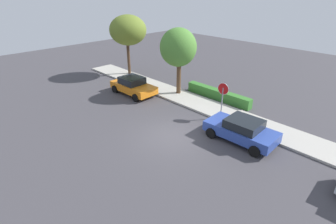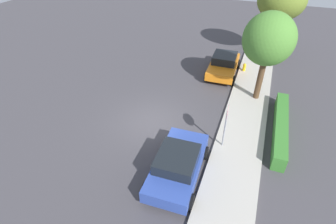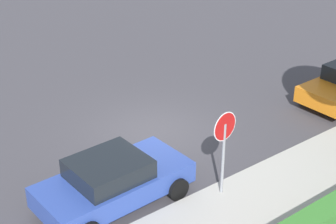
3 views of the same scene
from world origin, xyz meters
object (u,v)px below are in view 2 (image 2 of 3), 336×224
Objects in this scene: parked_car_orange at (224,64)px; street_tree_near_corner at (269,40)px; fire_hydrant at (244,68)px; parked_car_blue at (178,164)px; street_tree_mid_block at (282,1)px; stop_sign at (226,119)px.

parked_car_orange is 0.76× the size of street_tree_near_corner.
parked_car_orange is at bearing -135.39° from street_tree_near_corner.
fire_hydrant is (-0.73, 1.44, -0.37)m from parked_car_orange.
fire_hydrant is (-11.08, 1.47, -0.36)m from parked_car_blue.
street_tree_mid_block reaches higher than street_tree_near_corner.
stop_sign reaches higher than parked_car_orange.
street_tree_near_corner reaches higher than parked_car_blue.
street_tree_mid_block reaches higher than stop_sign.
parked_car_blue is 8.74m from street_tree_near_corner.
stop_sign is at bearing 10.75° from parked_car_orange.
fire_hydrant is at bearing -179.69° from stop_sign.
parked_car_blue is 0.72× the size of street_tree_mid_block.
street_tree_near_corner is (2.65, 2.62, 3.16)m from parked_car_orange.
parked_car_blue is at bearing -7.56° from fire_hydrant.
stop_sign is at bearing -12.22° from street_tree_near_corner.
parked_car_blue is at bearing -0.14° from parked_car_orange.
street_tree_mid_block is at bearing 156.78° from fire_hydrant.
parked_car_orange is (-10.35, 0.03, 0.01)m from parked_car_blue.
street_tree_mid_block is 5.71m from fire_hydrant.
street_tree_near_corner is (-5.20, 1.13, 2.11)m from stop_sign.
stop_sign is 3.61× the size of fire_hydrant.
street_tree_mid_block is 8.20× the size of fire_hydrant.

